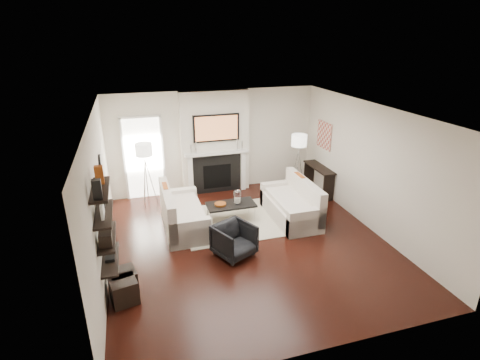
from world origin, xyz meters
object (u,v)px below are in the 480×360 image
object	(u,v)px
loveseat_right_base	(290,210)
coffee_table	(231,205)
loveseat_left_base	(184,219)
lamp_left_shade	(144,150)
lamp_right_shade	(299,140)
armchair	(234,239)
ottoman_near	(124,281)

from	to	relation	value
loveseat_right_base	coffee_table	distance (m)	1.39
loveseat_right_base	coffee_table	size ratio (longest dim) A/B	1.64
loveseat_left_base	loveseat_right_base	distance (m)	2.44
loveseat_right_base	lamp_left_shade	size ratio (longest dim) A/B	4.50
loveseat_left_base	lamp_left_shade	size ratio (longest dim) A/B	4.50
coffee_table	lamp_right_shade	size ratio (longest dim) A/B	2.75
armchair	ottoman_near	distance (m)	2.14
coffee_table	armchair	bearing A→B (deg)	-102.86
armchair	lamp_right_shade	xyz separation A→B (m)	(2.46, 2.50, 1.10)
lamp_right_shade	ottoman_near	world-z (taller)	lamp_right_shade
coffee_table	lamp_left_shade	size ratio (longest dim) A/B	2.75
loveseat_left_base	loveseat_right_base	xyz separation A→B (m)	(2.43, -0.24, 0.00)
coffee_table	ottoman_near	world-z (taller)	coffee_table
armchair	loveseat_right_base	bearing A→B (deg)	8.14
loveseat_right_base	ottoman_near	xyz separation A→B (m)	(-3.73, -1.67, -0.01)
loveseat_left_base	lamp_right_shade	world-z (taller)	lamp_right_shade
armchair	lamp_right_shade	distance (m)	3.67
armchair	lamp_left_shade	distance (m)	3.34
coffee_table	ottoman_near	distance (m)	3.09
armchair	lamp_left_shade	bearing A→B (deg)	91.49
armchair	lamp_right_shade	world-z (taller)	lamp_right_shade
lamp_left_shade	lamp_right_shade	world-z (taller)	same
armchair	ottoman_near	size ratio (longest dim) A/B	1.75
loveseat_left_base	ottoman_near	distance (m)	2.31
lamp_left_shade	lamp_right_shade	bearing A→B (deg)	-4.52
loveseat_right_base	loveseat_left_base	bearing A→B (deg)	174.34
lamp_left_shade	loveseat_right_base	bearing A→B (deg)	-28.51
coffee_table	armchair	distance (m)	1.44
loveseat_left_base	coffee_table	world-z (taller)	same
loveseat_right_base	lamp_left_shade	bearing A→B (deg)	151.49
lamp_left_shade	lamp_right_shade	xyz separation A→B (m)	(3.90, -0.31, 0.00)
loveseat_left_base	coffee_table	size ratio (longest dim) A/B	1.64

